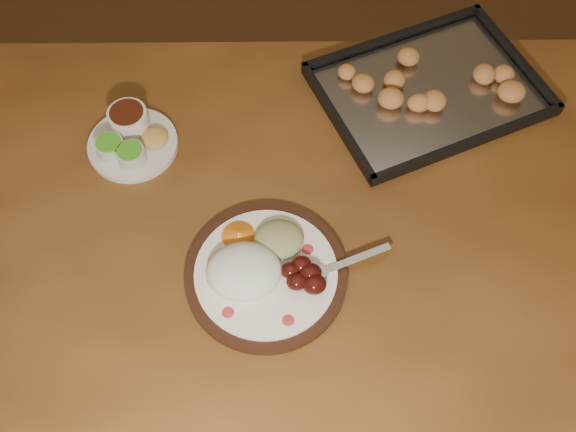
{
  "coord_description": "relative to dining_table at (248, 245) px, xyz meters",
  "views": [
    {
      "loc": [
        0.29,
        -0.78,
        1.77
      ],
      "look_at": [
        0.32,
        -0.2,
        0.77
      ],
      "focal_mm": 40.0,
      "sensor_mm": 36.0,
      "label": 1
    }
  ],
  "objects": [
    {
      "name": "dining_table",
      "position": [
        0.0,
        0.0,
        0.0
      ],
      "size": [
        1.53,
        0.96,
        0.75
      ],
      "rotation": [
        0.0,
        0.0,
        -0.04
      ],
      "color": "brown",
      "rests_on": "ground"
    },
    {
      "name": "dinner_plate",
      "position": [
        0.03,
        -0.11,
        0.12
      ],
      "size": [
        0.36,
        0.28,
        0.07
      ],
      "rotation": [
        0.0,
        0.0,
        -0.03
      ],
      "color": "black",
      "rests_on": "dining_table"
    },
    {
      "name": "condiment_saucer",
      "position": [
        -0.22,
        0.18,
        0.12
      ],
      "size": [
        0.18,
        0.18,
        0.06
      ],
      "rotation": [
        0.0,
        0.0,
        -0.15
      ],
      "color": "silver",
      "rests_on": "dining_table"
    },
    {
      "name": "ground",
      "position": [
        -0.24,
        0.19,
        -0.65
      ],
      "size": [
        4.0,
        4.0,
        0.0
      ],
      "primitive_type": "plane",
      "color": "brown",
      "rests_on": "ground"
    },
    {
      "name": "baking_tray",
      "position": [
        0.38,
        0.29,
        0.11
      ],
      "size": [
        0.52,
        0.45,
        0.05
      ],
      "rotation": [
        0.0,
        0.0,
        0.37
      ],
      "color": "black",
      "rests_on": "dining_table"
    }
  ]
}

